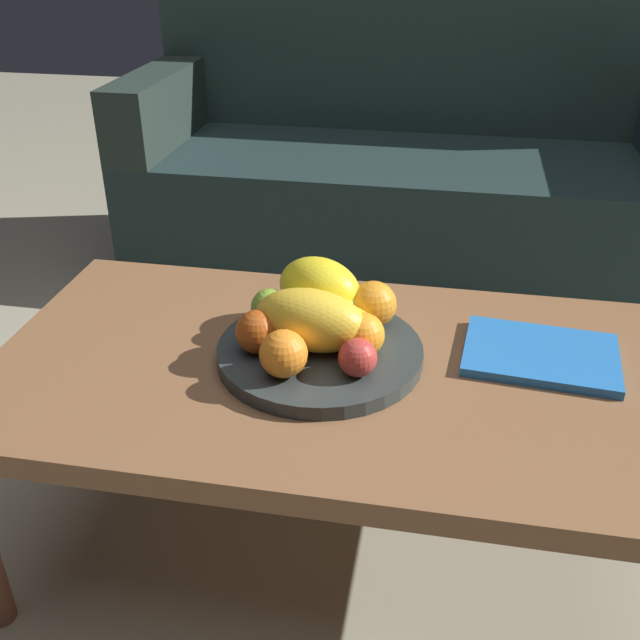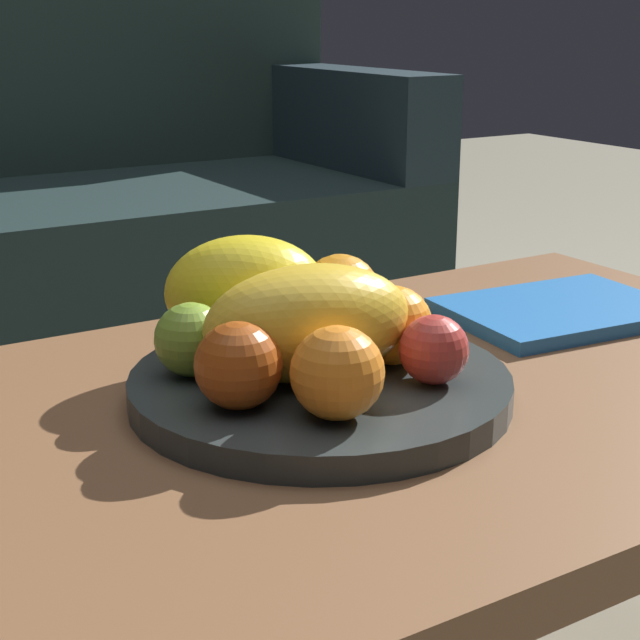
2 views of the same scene
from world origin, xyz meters
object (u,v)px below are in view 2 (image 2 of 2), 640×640
(melon_smaller_beside, at_px, (246,292))
(magazine, at_px, (560,311))
(melon_large_front, at_px, (309,323))
(orange_front, at_px, (390,324))
(orange_left, at_px, (340,295))
(couch, at_px, (6,237))
(orange_right, at_px, (337,373))
(apple_left, at_px, (238,366))
(apple_right, at_px, (191,340))
(apple_front, at_px, (434,350))
(banana_bunch, at_px, (305,325))
(coffee_table, at_px, (344,443))
(fruit_bowl, at_px, (320,386))

(melon_smaller_beside, xyz_separation_m, magazine, (0.38, -0.04, -0.07))
(melon_large_front, relative_size, orange_front, 2.59)
(melon_smaller_beside, height_order, orange_left, melon_smaller_beside)
(couch, height_order, orange_right, couch)
(orange_front, height_order, magazine, orange_front)
(orange_left, height_order, apple_left, orange_left)
(apple_right, bearing_deg, orange_left, 9.78)
(orange_left, distance_m, apple_front, 0.16)
(couch, height_order, melon_smaller_beside, couch)
(couch, xyz_separation_m, melon_smaller_beside, (-0.06, -1.19, 0.18))
(orange_left, relative_size, orange_right, 1.07)
(magazine, bearing_deg, apple_front, -149.48)
(melon_smaller_beside, bearing_deg, apple_right, -149.62)
(melon_smaller_beside, distance_m, banana_bunch, 0.07)
(orange_front, bearing_deg, coffee_table, -175.67)
(coffee_table, distance_m, magazine, 0.36)
(melon_smaller_beside, xyz_separation_m, orange_right, (-0.02, -0.19, -0.02))
(apple_right, bearing_deg, fruit_bowl, -29.91)
(fruit_bowl, height_order, orange_front, orange_front)
(couch, xyz_separation_m, apple_left, (-0.14, -1.33, 0.16))
(coffee_table, relative_size, apple_right, 17.13)
(melon_smaller_beside, bearing_deg, apple_left, -119.80)
(coffee_table, bearing_deg, apple_front, -48.27)
(apple_front, height_order, banana_bunch, same)
(melon_smaller_beside, relative_size, banana_bunch, 0.90)
(coffee_table, bearing_deg, orange_left, 59.50)
(fruit_bowl, xyz_separation_m, orange_right, (-0.04, -0.09, 0.05))
(banana_bunch, bearing_deg, orange_right, -111.30)
(melon_large_front, bearing_deg, banana_bunch, 62.42)
(coffee_table, xyz_separation_m, apple_right, (-0.12, 0.07, 0.10))
(apple_front, height_order, apple_left, apple_left)
(orange_left, bearing_deg, orange_front, -93.48)
(apple_front, xyz_separation_m, apple_right, (-0.17, 0.13, 0.00))
(orange_front, xyz_separation_m, orange_left, (0.01, 0.09, 0.00))
(apple_left, distance_m, banana_bunch, 0.14)
(couch, distance_m, orange_right, 1.40)
(orange_right, bearing_deg, apple_front, 10.59)
(apple_left, bearing_deg, melon_large_front, 17.74)
(melon_large_front, relative_size, apple_right, 2.86)
(orange_right, height_order, magazine, orange_right)
(orange_right, distance_m, apple_right, 0.16)
(coffee_table, height_order, apple_front, apple_front)
(coffee_table, bearing_deg, couch, 88.99)
(fruit_bowl, distance_m, melon_smaller_beside, 0.12)
(melon_large_front, height_order, banana_bunch, melon_large_front)
(fruit_bowl, bearing_deg, coffee_table, -30.49)
(couch, distance_m, magazine, 1.27)
(coffee_table, bearing_deg, orange_front, 4.33)
(melon_large_front, height_order, magazine, melon_large_front)
(orange_right, bearing_deg, fruit_bowl, 66.33)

